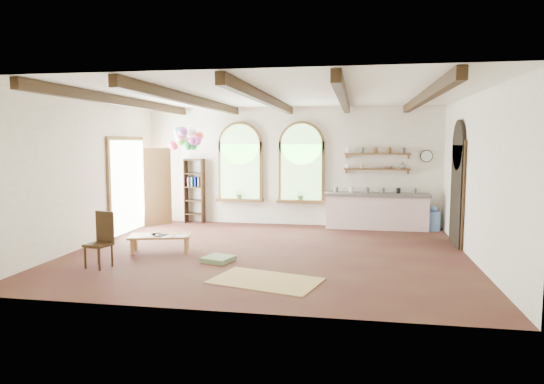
% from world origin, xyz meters
% --- Properties ---
extents(floor, '(8.00, 8.00, 0.00)m').
position_xyz_m(floor, '(0.00, 0.00, 0.00)').
color(floor, '#4D2E1F').
rests_on(floor, ground).
extents(ceiling_beams, '(6.20, 6.80, 0.18)m').
position_xyz_m(ceiling_beams, '(0.00, 0.00, 3.10)').
color(ceiling_beams, '#342410').
rests_on(ceiling_beams, ceiling).
extents(window_left, '(1.30, 0.28, 2.20)m').
position_xyz_m(window_left, '(-1.40, 3.43, 1.63)').
color(window_left, brown).
rests_on(window_left, floor).
extents(window_right, '(1.30, 0.28, 2.20)m').
position_xyz_m(window_right, '(0.30, 3.43, 1.63)').
color(window_right, brown).
rests_on(window_right, floor).
extents(left_doorway, '(0.10, 1.90, 2.50)m').
position_xyz_m(left_doorway, '(-3.95, 1.80, 1.15)').
color(left_doorway, brown).
rests_on(left_doorway, floor).
extents(right_doorway, '(0.10, 1.30, 2.40)m').
position_xyz_m(right_doorway, '(3.95, 1.50, 1.10)').
color(right_doorway, black).
rests_on(right_doorway, floor).
extents(kitchen_counter, '(2.68, 0.62, 0.94)m').
position_xyz_m(kitchen_counter, '(2.30, 3.20, 0.48)').
color(kitchen_counter, white).
rests_on(kitchen_counter, floor).
extents(wall_shelf_lower, '(1.70, 0.24, 0.04)m').
position_xyz_m(wall_shelf_lower, '(2.30, 3.38, 1.55)').
color(wall_shelf_lower, brown).
rests_on(wall_shelf_lower, wall_back).
extents(wall_shelf_upper, '(1.70, 0.24, 0.04)m').
position_xyz_m(wall_shelf_upper, '(2.30, 3.38, 1.95)').
color(wall_shelf_upper, brown).
rests_on(wall_shelf_upper, wall_back).
extents(wall_clock, '(0.32, 0.04, 0.32)m').
position_xyz_m(wall_clock, '(3.55, 3.45, 1.90)').
color(wall_clock, black).
rests_on(wall_clock, wall_back).
extents(bookshelf, '(0.53, 0.32, 1.80)m').
position_xyz_m(bookshelf, '(-2.70, 3.32, 0.90)').
color(bookshelf, '#342410').
rests_on(bookshelf, floor).
extents(coffee_table, '(1.35, 0.89, 0.36)m').
position_xyz_m(coffee_table, '(-2.20, -0.30, 0.31)').
color(coffee_table, tan).
rests_on(coffee_table, floor).
extents(side_chair, '(0.48, 0.48, 1.01)m').
position_xyz_m(side_chair, '(-2.79, -1.66, 0.29)').
color(side_chair, '#342410').
rests_on(side_chair, floor).
extents(floor_mat, '(1.95, 1.48, 0.02)m').
position_xyz_m(floor_mat, '(0.34, -2.00, 0.01)').
color(floor_mat, tan).
rests_on(floor_mat, floor).
extents(floor_cushion, '(0.65, 0.65, 0.09)m').
position_xyz_m(floor_cushion, '(-0.80, -0.87, 0.04)').
color(floor_cushion, '#6F895E').
rests_on(floor_cushion, floor).
extents(water_jug_a, '(0.33, 0.33, 0.64)m').
position_xyz_m(water_jug_a, '(3.75, 3.18, 0.28)').
color(water_jug_a, '#5D88C8').
rests_on(water_jug_a, floor).
extents(water_jug_b, '(0.32, 0.32, 0.61)m').
position_xyz_m(water_jug_b, '(3.30, 3.20, 0.26)').
color(water_jug_b, '#5D88C8').
rests_on(water_jug_b, floor).
extents(balloon_cluster, '(0.82, 0.88, 1.15)m').
position_xyz_m(balloon_cluster, '(-2.53, 2.30, 2.33)').
color(balloon_cluster, silver).
rests_on(balloon_cluster, floor).
extents(table_book, '(0.23, 0.27, 0.02)m').
position_xyz_m(table_book, '(-2.43, -0.14, 0.37)').
color(table_book, olive).
rests_on(table_book, coffee_table).
extents(tablet, '(0.22, 0.29, 0.01)m').
position_xyz_m(tablet, '(-2.14, -0.37, 0.36)').
color(tablet, black).
rests_on(tablet, coffee_table).
extents(potted_plant_left, '(0.27, 0.23, 0.30)m').
position_xyz_m(potted_plant_left, '(-1.40, 3.32, 0.85)').
color(potted_plant_left, '#598C4C').
rests_on(potted_plant_left, window_left).
extents(potted_plant_right, '(0.27, 0.23, 0.30)m').
position_xyz_m(potted_plant_right, '(0.30, 3.32, 0.85)').
color(potted_plant_right, '#598C4C').
rests_on(potted_plant_right, window_right).
extents(shelf_cup_a, '(0.12, 0.10, 0.10)m').
position_xyz_m(shelf_cup_a, '(1.55, 3.38, 1.62)').
color(shelf_cup_a, white).
rests_on(shelf_cup_a, wall_shelf_lower).
extents(shelf_cup_b, '(0.10, 0.10, 0.09)m').
position_xyz_m(shelf_cup_b, '(1.90, 3.38, 1.62)').
color(shelf_cup_b, beige).
rests_on(shelf_cup_b, wall_shelf_lower).
extents(shelf_bowl_a, '(0.22, 0.22, 0.05)m').
position_xyz_m(shelf_bowl_a, '(2.25, 3.38, 1.60)').
color(shelf_bowl_a, beige).
rests_on(shelf_bowl_a, wall_shelf_lower).
extents(shelf_bowl_b, '(0.20, 0.20, 0.06)m').
position_xyz_m(shelf_bowl_b, '(2.60, 3.38, 1.60)').
color(shelf_bowl_b, '#8C664C').
rests_on(shelf_bowl_b, wall_shelf_lower).
extents(shelf_vase, '(0.18, 0.18, 0.19)m').
position_xyz_m(shelf_vase, '(2.95, 3.38, 1.67)').
color(shelf_vase, slate).
rests_on(shelf_vase, wall_shelf_lower).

